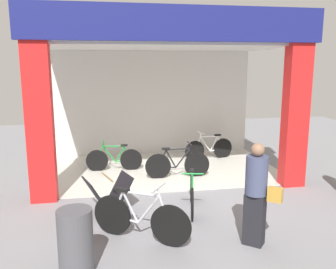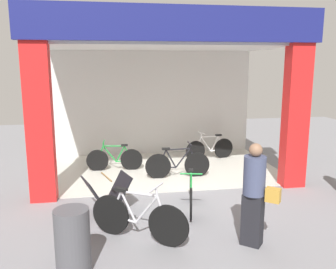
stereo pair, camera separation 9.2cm
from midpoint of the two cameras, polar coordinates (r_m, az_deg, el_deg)
The scene contains 10 objects.
ground_plane at distance 8.31m, azimuth 0.80°, elevation -9.02°, with size 20.34×20.34×0.00m, color gray.
shop_facade at distance 9.68m, azimuth -1.30°, elevation 6.99°, with size 6.37×3.97×4.02m.
bicycle_inside_0 at distance 9.18m, azimuth 1.20°, elevation -4.68°, with size 1.64×0.45×0.90m.
bicycle_inside_1 at distance 10.96m, azimuth 6.24°, elevation -2.20°, with size 1.54×0.46×0.86m.
bicycle_inside_2 at distance 9.88m, azimuth -8.68°, elevation -3.84°, with size 1.50×0.41×0.82m.
bicycle_parked_0 at distance 6.09m, azimuth -4.83°, elevation -12.91°, with size 1.50×1.00×0.96m.
bicycle_parked_1 at distance 7.28m, azimuth 3.39°, elevation -9.20°, with size 0.46×1.50×0.84m.
sandwich_board_sign at distance 7.20m, azimuth -9.76°, elevation -9.32°, with size 1.00×0.84×0.75m.
pedestrian_0 at distance 5.92m, azimuth 13.28°, elevation -8.95°, with size 0.60×0.56×1.66m.
trash_bin at distance 5.34m, azimuth -14.81°, elevation -15.98°, with size 0.48×0.48×0.93m, color #4C4C51.
Camera 1 is at (-1.53, -7.65, 2.87)m, focal length 38.83 mm.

